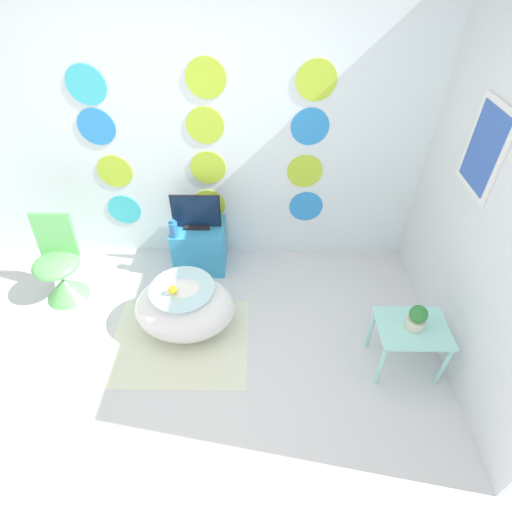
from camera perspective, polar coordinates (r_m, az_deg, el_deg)
name	(u,v)px	position (r m, az deg, el deg)	size (l,w,h in m)	color
ground_plane	(193,415)	(3.07, -9.01, -21.46)	(12.00, 12.00, 0.00)	silver
wall_back_dotted	(206,131)	(3.56, -7.15, 17.27)	(4.83, 0.05, 2.60)	white
wall_right	(481,189)	(3.07, 29.51, 8.28)	(0.06, 2.82, 2.60)	silver
rug	(180,341)	(3.44, -10.82, -11.83)	(1.13, 0.90, 0.01)	silver
bathtub	(185,307)	(3.34, -10.09, -7.25)	(0.81, 0.63, 0.49)	white
rubber_duck	(172,289)	(3.11, -11.86, -4.70)	(0.07, 0.07, 0.08)	yellow
chair	(61,274)	(3.96, -26.06, -2.37)	(0.40, 0.40, 0.80)	#66C166
tv_cabinet	(200,246)	(3.92, -8.02, 1.38)	(0.49, 0.39, 0.48)	#389ED6
tv	(196,213)	(3.69, -8.57, 6.09)	(0.45, 0.12, 0.34)	black
vase	(174,229)	(3.65, -11.70, 3.79)	(0.08, 0.08, 0.18)	#2D72B7
side_table	(411,333)	(3.17, 21.26, -10.23)	(0.50, 0.39, 0.45)	#99E0D8
potted_plant_left	(417,318)	(3.04, 22.02, -8.19)	(0.13, 0.13, 0.20)	beige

